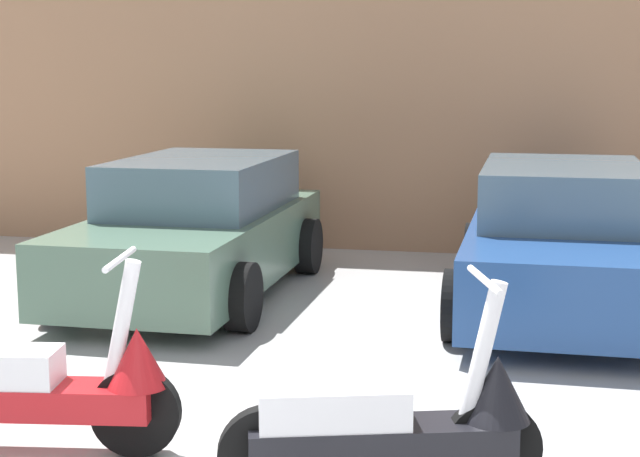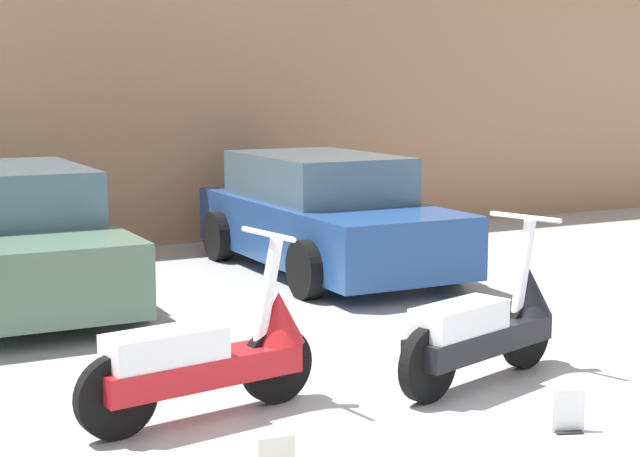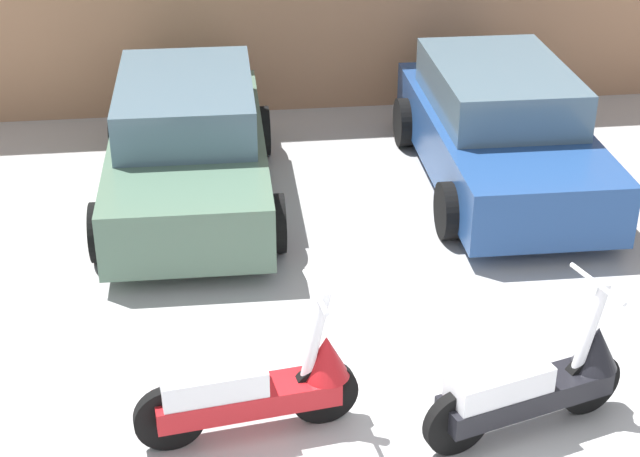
# 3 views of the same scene
# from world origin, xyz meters

# --- Properties ---
(wall_back) EXTENTS (19.60, 0.12, 3.96)m
(wall_back) POSITION_xyz_m (0.00, 7.71, 1.98)
(wall_back) COLOR tan
(wall_back) RESTS_ON ground_plane
(scooter_front_left) EXTENTS (1.61, 0.61, 1.13)m
(scooter_front_left) POSITION_xyz_m (-1.08, 1.27, 0.40)
(scooter_front_left) COLOR black
(scooter_front_left) RESTS_ON ground_plane
(scooter_front_right) EXTENTS (1.57, 0.76, 1.13)m
(scooter_front_right) POSITION_xyz_m (0.88, 1.07, 0.40)
(scooter_front_right) COLOR black
(scooter_front_right) RESTS_ON ground_plane
(car_rear_left) EXTENTS (1.86, 3.77, 1.27)m
(car_rear_left) POSITION_xyz_m (-1.53, 5.16, 0.61)
(car_rear_left) COLOR #51705B
(car_rear_left) RESTS_ON ground_plane
(car_rear_center) EXTENTS (1.85, 3.77, 1.27)m
(car_rear_center) POSITION_xyz_m (1.80, 5.20, 0.61)
(car_rear_center) COLOR navy
(car_rear_center) RESTS_ON ground_plane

